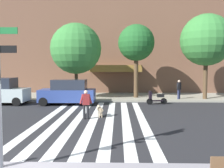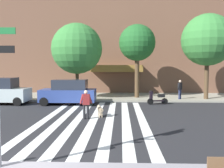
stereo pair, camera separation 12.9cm
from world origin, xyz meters
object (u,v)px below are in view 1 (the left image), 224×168
(dog_on_leash, at_px, (100,109))
(street_tree_further, at_px, (206,40))
(street_tree_middle, at_px, (136,43))
(pedestrian_dog_walker, at_px, (86,103))
(pedestrian_bystander, at_px, (179,88))
(parked_car_behind_first, at_px, (68,92))
(street_tree_nearest, at_px, (76,49))
(parked_scooter, at_px, (157,98))

(dog_on_leash, bearing_deg, street_tree_further, 40.12)
(street_tree_middle, relative_size, pedestrian_dog_walker, 4.01)
(pedestrian_dog_walker, distance_m, dog_on_leash, 1.12)
(street_tree_further, bearing_deg, dog_on_leash, -139.88)
(street_tree_middle, height_order, pedestrian_bystander, street_tree_middle)
(dog_on_leash, bearing_deg, pedestrian_dog_walker, -136.05)
(parked_car_behind_first, xyz_separation_m, pedestrian_dog_walker, (2.10, -5.38, -0.03))
(pedestrian_dog_walker, distance_m, pedestrian_bystander, 10.48)
(street_tree_nearest, xyz_separation_m, street_tree_further, (11.22, 0.04, 0.71))
(street_tree_nearest, xyz_separation_m, pedestrian_bystander, (8.92, -0.19, -3.42))
(parked_car_behind_first, bearing_deg, parked_scooter, 1.82)
(parked_car_behind_first, xyz_separation_m, street_tree_middle, (5.52, 3.43, 4.08))
(street_tree_nearest, height_order, dog_on_leash, street_tree_nearest)
(street_tree_nearest, distance_m, dog_on_leash, 8.69)
(parked_car_behind_first, distance_m, parked_scooter, 6.94)
(parked_car_behind_first, xyz_separation_m, street_tree_further, (11.45, 2.59, 4.25))
(parked_scooter, height_order, pedestrian_dog_walker, pedestrian_dog_walker)
(street_tree_middle, relative_size, pedestrian_bystander, 4.01)
(parked_scooter, xyz_separation_m, street_tree_middle, (-1.40, 3.21, 4.56))
(pedestrian_dog_walker, height_order, dog_on_leash, pedestrian_dog_walker)
(street_tree_middle, distance_m, dog_on_leash, 9.70)
(pedestrian_dog_walker, bearing_deg, parked_scooter, 49.24)
(street_tree_further, relative_size, dog_on_leash, 6.54)
(parked_scooter, height_order, street_tree_further, street_tree_further)
(street_tree_further, bearing_deg, parked_scooter, -152.34)
(street_tree_middle, bearing_deg, pedestrian_dog_walker, -111.21)
(parked_car_behind_first, bearing_deg, pedestrian_bystander, 14.53)
(parked_car_behind_first, relative_size, pedestrian_bystander, 2.60)
(street_tree_further, xyz_separation_m, dog_on_leash, (-8.63, -7.27, -4.76))
(parked_scooter, height_order, street_tree_middle, street_tree_middle)
(street_tree_nearest, bearing_deg, pedestrian_dog_walker, -76.75)
(street_tree_further, distance_m, pedestrian_dog_walker, 13.02)
(parked_scooter, relative_size, street_tree_nearest, 0.25)
(parked_scooter, xyz_separation_m, street_tree_further, (4.53, 2.37, 4.73))
(parked_car_behind_first, relative_size, street_tree_middle, 0.65)
(street_tree_middle, xyz_separation_m, dog_on_leash, (-2.69, -8.11, -4.59))
(parked_car_behind_first, distance_m, street_tree_nearest, 4.38)
(street_tree_further, height_order, pedestrian_bystander, street_tree_further)
(street_tree_nearest, relative_size, dog_on_leash, 5.89)
(parked_scooter, bearing_deg, pedestrian_bystander, 44.05)
(parked_scooter, bearing_deg, dog_on_leash, -129.92)
(parked_scooter, height_order, pedestrian_bystander, pedestrian_bystander)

